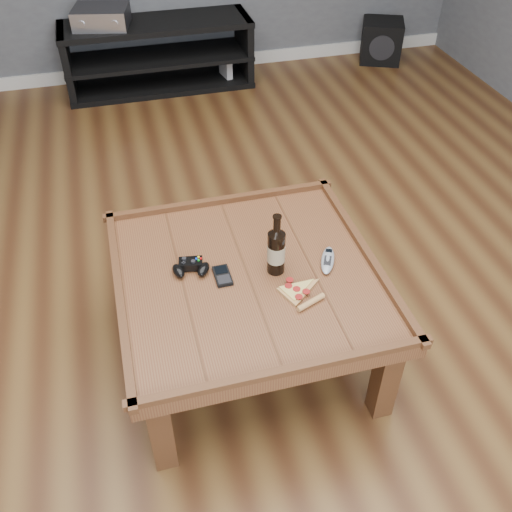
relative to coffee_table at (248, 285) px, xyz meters
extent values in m
plane|color=#422513|center=(0.00, 0.00, -0.39)|extent=(6.00, 6.00, 0.00)
cube|color=silver|center=(0.00, 2.99, -0.34)|extent=(5.00, 0.02, 0.10)
cube|color=#552B18|center=(0.00, 0.00, 0.03)|extent=(1.00, 1.00, 0.06)
cube|color=#401E11|center=(-0.42, -0.42, -0.20)|extent=(0.08, 0.08, 0.39)
cube|color=#401E11|center=(0.42, -0.42, -0.20)|extent=(0.08, 0.08, 0.39)
cube|color=#401E11|center=(-0.42, 0.42, -0.20)|extent=(0.08, 0.08, 0.39)
cube|color=#401E11|center=(0.42, 0.42, -0.20)|extent=(0.08, 0.08, 0.39)
cube|color=#401E11|center=(0.00, 0.48, 0.07)|extent=(1.03, 0.03, 0.03)
cube|color=#401E11|center=(0.00, -0.48, 0.07)|extent=(1.03, 0.03, 0.03)
cube|color=#401E11|center=(0.48, 0.00, 0.07)|extent=(0.03, 1.03, 0.03)
cube|color=#401E11|center=(-0.48, 0.00, 0.07)|extent=(0.03, 1.03, 0.03)
cube|color=black|center=(0.00, 2.75, 0.09)|extent=(1.40, 0.45, 0.04)
cube|color=black|center=(0.00, 2.75, -0.16)|extent=(1.40, 0.45, 0.03)
cube|color=black|center=(0.00, 2.75, -0.37)|extent=(1.40, 0.45, 0.04)
cube|color=black|center=(-0.67, 2.75, -0.14)|extent=(0.05, 0.44, 0.50)
cube|color=black|center=(0.67, 2.75, -0.14)|extent=(0.05, 0.44, 0.50)
cylinder|color=black|center=(0.11, -0.01, 0.15)|extent=(0.07, 0.07, 0.18)
cone|color=black|center=(0.11, -0.01, 0.25)|extent=(0.07, 0.07, 0.03)
cylinder|color=black|center=(0.11, -0.01, 0.29)|extent=(0.03, 0.03, 0.06)
cylinder|color=black|center=(0.11, -0.01, 0.32)|extent=(0.03, 0.03, 0.01)
cylinder|color=tan|center=(0.11, -0.01, 0.15)|extent=(0.07, 0.07, 0.07)
cube|color=black|center=(-0.20, 0.09, 0.08)|extent=(0.10, 0.07, 0.03)
ellipsoid|color=black|center=(-0.26, 0.07, 0.08)|extent=(0.06, 0.08, 0.04)
ellipsoid|color=black|center=(-0.16, 0.05, 0.08)|extent=(0.07, 0.09, 0.04)
cylinder|color=black|center=(-0.23, 0.11, 0.10)|extent=(0.02, 0.02, 0.01)
cylinder|color=black|center=(-0.20, 0.08, 0.10)|extent=(0.02, 0.02, 0.01)
cylinder|color=yellow|center=(-0.17, 0.10, 0.10)|extent=(0.01, 0.01, 0.01)
cylinder|color=red|center=(-0.16, 0.09, 0.10)|extent=(0.01, 0.01, 0.01)
cylinder|color=#0C33CC|center=(-0.18, 0.09, 0.10)|extent=(0.01, 0.01, 0.01)
cylinder|color=#0C9919|center=(-0.17, 0.08, 0.10)|extent=(0.01, 0.01, 0.01)
cylinder|color=tan|center=(0.18, -0.22, 0.07)|extent=(0.12, 0.06, 0.02)
cylinder|color=maroon|center=(0.14, -0.18, 0.07)|extent=(0.03, 0.03, 0.00)
cylinder|color=maroon|center=(0.18, -0.16, 0.07)|extent=(0.03, 0.03, 0.00)
cylinder|color=maroon|center=(0.15, -0.14, 0.07)|extent=(0.03, 0.03, 0.00)
cylinder|color=maroon|center=(0.13, -0.12, 0.07)|extent=(0.03, 0.03, 0.00)
cylinder|color=maroon|center=(0.14, -0.09, 0.07)|extent=(0.03, 0.03, 0.00)
cube|color=black|center=(-0.10, 0.01, 0.07)|extent=(0.06, 0.11, 0.01)
cube|color=black|center=(-0.10, 0.04, 0.07)|extent=(0.05, 0.04, 0.00)
cube|color=black|center=(-0.10, -0.02, 0.07)|extent=(0.05, 0.05, 0.00)
ellipsoid|color=#8F959B|center=(0.32, -0.01, 0.07)|extent=(0.12, 0.17, 0.02)
cube|color=black|center=(0.34, 0.03, 0.08)|extent=(0.03, 0.03, 0.00)
cube|color=black|center=(0.31, -0.03, 0.08)|extent=(0.05, 0.06, 0.00)
cube|color=black|center=(-0.37, 2.75, 0.17)|extent=(0.43, 0.38, 0.13)
cube|color=#BABCC5|center=(-0.40, 2.60, 0.17)|extent=(0.37, 0.09, 0.13)
cylinder|color=#BABCC5|center=(-0.52, 2.62, 0.17)|extent=(0.05, 0.02, 0.05)
cylinder|color=#BABCC5|center=(-0.29, 2.57, 0.17)|extent=(0.05, 0.02, 0.05)
cube|color=black|center=(1.87, 2.80, -0.23)|extent=(0.43, 0.43, 0.32)
cylinder|color=black|center=(1.80, 2.65, -0.23)|extent=(0.19, 0.09, 0.20)
cube|color=slate|center=(0.51, 2.72, -0.38)|extent=(0.14, 0.20, 0.02)
cube|color=silver|center=(0.51, 2.72, -0.27)|extent=(0.08, 0.17, 0.22)
camera|label=1|loc=(-0.38, -1.55, 1.55)|focal=40.00mm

